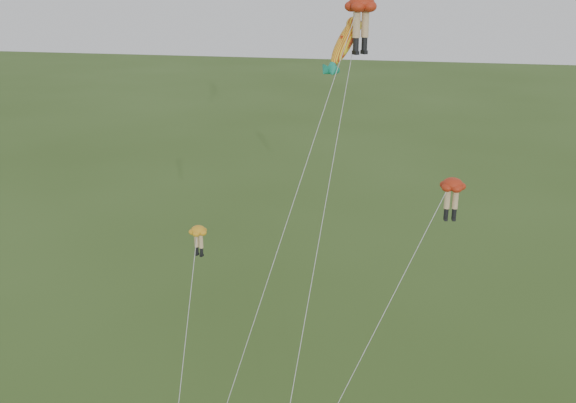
# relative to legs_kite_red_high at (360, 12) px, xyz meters

# --- Properties ---
(legs_kite_red_high) EXTENTS (7.05, 10.34, 21.01)m
(legs_kite_red_high) POSITION_rel_legs_kite_red_high_xyz_m (0.00, 0.00, 0.00)
(legs_kite_red_high) COLOR #AF2911
(legs_kite_red_high) RESTS_ON ground
(legs_kite_red_mid) EXTENTS (6.76, 6.82, 12.88)m
(legs_kite_red_mid) POSITION_rel_legs_kite_red_high_xyz_m (4.89, -3.94, -8.03)
(legs_kite_red_mid) COLOR #AF2911
(legs_kite_red_mid) RESTS_ON ground
(legs_kite_yellow) EXTENTS (1.41, 7.93, 9.53)m
(legs_kite_yellow) POSITION_rel_legs_kite_red_high_xyz_m (-7.72, -4.28, -11.38)
(legs_kite_yellow) COLOR orange
(legs_kite_yellow) RESTS_ON ground
(fish_kite) EXTENTS (2.61, 12.62, 20.21)m
(fish_kite) POSITION_rel_legs_kite_red_high_xyz_m (-0.72, 0.29, -1.54)
(fish_kite) COLOR yellow
(fish_kite) RESTS_ON ground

